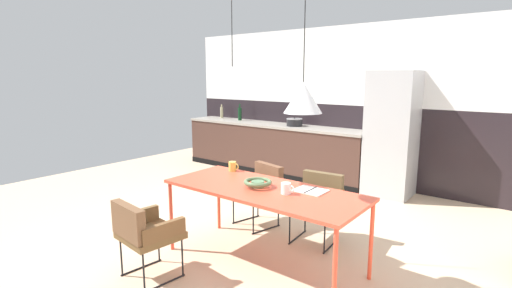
{
  "coord_description": "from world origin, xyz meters",
  "views": [
    {
      "loc": [
        2.64,
        -2.93,
        1.78
      ],
      "look_at": [
        -0.33,
        0.85,
        0.91
      ],
      "focal_mm": 26.21,
      "sensor_mm": 36.0,
      "label": 1
    }
  ],
  "objects_px": {
    "armchair_head_of_table": "(143,229)",
    "armchair_by_stool": "(260,185)",
    "dining_table": "(263,193)",
    "pendant_lamp_over_table_near": "(232,79)",
    "cooking_pot": "(294,122)",
    "pendant_lamp_over_table_far": "(303,98)",
    "armchair_near_window": "(318,197)",
    "bottle_vinegar_dark": "(240,114)",
    "fruit_bowl": "(258,183)",
    "mug_short_terracotta": "(233,166)",
    "bottle_oil_tall": "(222,112)",
    "refrigerator_column": "(391,134)",
    "mug_wide_latte": "(286,188)",
    "open_book": "(311,191)"
  },
  "relations": [
    {
      "from": "armchair_head_of_table",
      "to": "armchair_by_stool",
      "type": "distance_m",
      "value": 1.65
    },
    {
      "from": "dining_table",
      "to": "armchair_by_stool",
      "type": "bearing_deg",
      "value": 129.09
    },
    {
      "from": "armchair_head_of_table",
      "to": "pendant_lamp_over_table_near",
      "type": "bearing_deg",
      "value": 80.06
    },
    {
      "from": "cooking_pot",
      "to": "pendant_lamp_over_table_far",
      "type": "relative_size",
      "value": 0.26
    },
    {
      "from": "armchair_near_window",
      "to": "bottle_vinegar_dark",
      "type": "bearing_deg",
      "value": -41.26
    },
    {
      "from": "fruit_bowl",
      "to": "bottle_vinegar_dark",
      "type": "bearing_deg",
      "value": 132.94
    },
    {
      "from": "mug_short_terracotta",
      "to": "pendant_lamp_over_table_far",
      "type": "relative_size",
      "value": 0.12
    },
    {
      "from": "bottle_oil_tall",
      "to": "pendant_lamp_over_table_far",
      "type": "bearing_deg",
      "value": -38.45
    },
    {
      "from": "armchair_head_of_table",
      "to": "bottle_oil_tall",
      "type": "xyz_separation_m",
      "value": [
        -2.74,
        3.92,
        0.57
      ]
    },
    {
      "from": "pendant_lamp_over_table_far",
      "to": "fruit_bowl",
      "type": "bearing_deg",
      "value": -174.38
    },
    {
      "from": "fruit_bowl",
      "to": "pendant_lamp_over_table_near",
      "type": "distance_m",
      "value": 1.02
    },
    {
      "from": "dining_table",
      "to": "fruit_bowl",
      "type": "xyz_separation_m",
      "value": [
        -0.06,
        -0.0,
        0.09
      ]
    },
    {
      "from": "armchair_head_of_table",
      "to": "pendant_lamp_over_table_near",
      "type": "relative_size",
      "value": 0.78
    },
    {
      "from": "armchair_near_window",
      "to": "armchair_by_stool",
      "type": "relative_size",
      "value": 1.01
    },
    {
      "from": "armchair_near_window",
      "to": "bottle_vinegar_dark",
      "type": "height_order",
      "value": "bottle_vinegar_dark"
    },
    {
      "from": "refrigerator_column",
      "to": "mug_wide_latte",
      "type": "height_order",
      "value": "refrigerator_column"
    },
    {
      "from": "armchair_head_of_table",
      "to": "bottle_oil_tall",
      "type": "relative_size",
      "value": 2.51
    },
    {
      "from": "dining_table",
      "to": "pendant_lamp_over_table_far",
      "type": "distance_m",
      "value": 0.98
    },
    {
      "from": "bottle_vinegar_dark",
      "to": "armchair_by_stool",
      "type": "bearing_deg",
      "value": -44.95
    },
    {
      "from": "mug_wide_latte",
      "to": "cooking_pot",
      "type": "distance_m",
      "value": 3.4
    },
    {
      "from": "armchair_near_window",
      "to": "open_book",
      "type": "relative_size",
      "value": 2.68
    },
    {
      "from": "mug_short_terracotta",
      "to": "pendant_lamp_over_table_near",
      "type": "xyz_separation_m",
      "value": [
        0.27,
        -0.29,
        0.95
      ]
    },
    {
      "from": "dining_table",
      "to": "armchair_by_stool",
      "type": "relative_size",
      "value": 2.63
    },
    {
      "from": "pendant_lamp_over_table_near",
      "to": "pendant_lamp_over_table_far",
      "type": "xyz_separation_m",
      "value": [
        0.77,
        0.03,
        -0.15
      ]
    },
    {
      "from": "refrigerator_column",
      "to": "open_book",
      "type": "height_order",
      "value": "refrigerator_column"
    },
    {
      "from": "mug_wide_latte",
      "to": "open_book",
      "type": "bearing_deg",
      "value": 57.02
    },
    {
      "from": "armchair_by_stool",
      "to": "armchair_head_of_table",
      "type": "bearing_deg",
      "value": 103.24
    },
    {
      "from": "refrigerator_column",
      "to": "fruit_bowl",
      "type": "relative_size",
      "value": 6.94
    },
    {
      "from": "refrigerator_column",
      "to": "armchair_by_stool",
      "type": "relative_size",
      "value": 2.55
    },
    {
      "from": "armchair_near_window",
      "to": "armchair_by_stool",
      "type": "xyz_separation_m",
      "value": [
        -0.77,
        -0.01,
        -0.01
      ]
    },
    {
      "from": "fruit_bowl",
      "to": "mug_short_terracotta",
      "type": "height_order",
      "value": "mug_short_terracotta"
    },
    {
      "from": "pendant_lamp_over_table_far",
      "to": "open_book",
      "type": "bearing_deg",
      "value": 85.54
    },
    {
      "from": "cooking_pot",
      "to": "pendant_lamp_over_table_near",
      "type": "height_order",
      "value": "pendant_lamp_over_table_near"
    },
    {
      "from": "armchair_by_stool",
      "to": "fruit_bowl",
      "type": "bearing_deg",
      "value": 140.15
    },
    {
      "from": "cooking_pot",
      "to": "pendant_lamp_over_table_far",
      "type": "distance_m",
      "value": 3.46
    },
    {
      "from": "refrigerator_column",
      "to": "fruit_bowl",
      "type": "height_order",
      "value": "refrigerator_column"
    },
    {
      "from": "mug_short_terracotta",
      "to": "pendant_lamp_over_table_near",
      "type": "distance_m",
      "value": 1.03
    },
    {
      "from": "cooking_pot",
      "to": "armchair_head_of_table",
      "type": "bearing_deg",
      "value": -77.42
    },
    {
      "from": "fruit_bowl",
      "to": "cooking_pot",
      "type": "bearing_deg",
      "value": 116.26
    },
    {
      "from": "pendant_lamp_over_table_near",
      "to": "pendant_lamp_over_table_far",
      "type": "relative_size",
      "value": 0.85
    },
    {
      "from": "dining_table",
      "to": "armchair_by_stool",
      "type": "xyz_separation_m",
      "value": [
        -0.62,
        0.77,
        -0.22
      ]
    },
    {
      "from": "armchair_by_stool",
      "to": "mug_short_terracotta",
      "type": "distance_m",
      "value": 0.56
    },
    {
      "from": "refrigerator_column",
      "to": "bottle_oil_tall",
      "type": "relative_size",
      "value": 6.51
    },
    {
      "from": "armchair_near_window",
      "to": "pendant_lamp_over_table_far",
      "type": "xyz_separation_m",
      "value": [
        0.23,
        -0.74,
        1.11
      ]
    },
    {
      "from": "bottle_vinegar_dark",
      "to": "pendant_lamp_over_table_near",
      "type": "height_order",
      "value": "pendant_lamp_over_table_near"
    },
    {
      "from": "dining_table",
      "to": "mug_short_terracotta",
      "type": "distance_m",
      "value": 0.73
    },
    {
      "from": "armchair_near_window",
      "to": "refrigerator_column",
      "type": "bearing_deg",
      "value": -96.54
    },
    {
      "from": "armchair_by_stool",
      "to": "pendant_lamp_over_table_far",
      "type": "height_order",
      "value": "pendant_lamp_over_table_far"
    },
    {
      "from": "dining_table",
      "to": "cooking_pot",
      "type": "relative_size",
      "value": 6.8
    },
    {
      "from": "refrigerator_column",
      "to": "mug_short_terracotta",
      "type": "bearing_deg",
      "value": -108.39
    }
  ]
}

